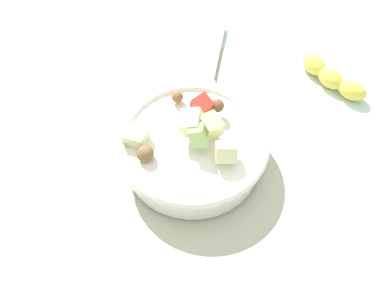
# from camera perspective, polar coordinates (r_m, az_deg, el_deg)

# --- Properties ---
(ground_plane) EXTENTS (2.40, 2.40, 0.00)m
(ground_plane) POSITION_cam_1_polar(r_m,az_deg,el_deg) (0.78, -0.01, -1.54)
(ground_plane) COLOR silver
(placemat) EXTENTS (0.51, 0.31, 0.01)m
(placemat) POSITION_cam_1_polar(r_m,az_deg,el_deg) (0.78, -0.01, -1.42)
(placemat) COLOR #BCB299
(placemat) RESTS_ON ground_plane
(salad_bowl) EXTENTS (0.25, 0.25, 0.11)m
(salad_bowl) POSITION_cam_1_polar(r_m,az_deg,el_deg) (0.74, -0.03, -0.30)
(salad_bowl) COLOR white
(salad_bowl) RESTS_ON placemat
(serving_spoon) EXTENTS (0.22, 0.09, 0.01)m
(serving_spoon) POSITION_cam_1_polar(r_m,az_deg,el_deg) (0.89, 2.43, 9.14)
(serving_spoon) COLOR #B7B7BC
(serving_spoon) RESTS_ON placemat
(banana_whole) EXTENTS (0.14, 0.11, 0.04)m
(banana_whole) POSITION_cam_1_polar(r_m,az_deg,el_deg) (0.91, 17.31, 8.03)
(banana_whole) COLOR yellow
(banana_whole) RESTS_ON ground_plane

